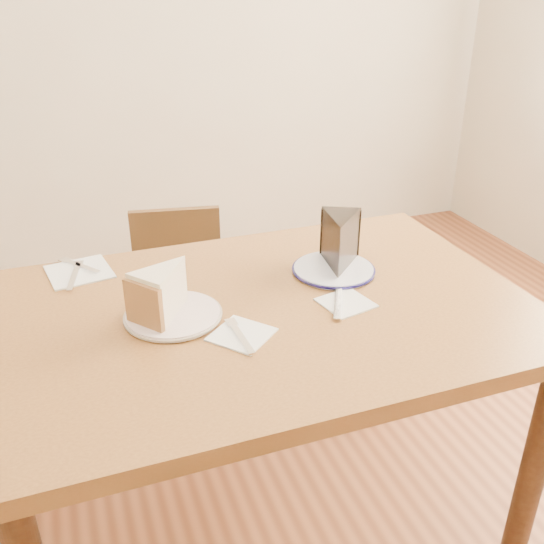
{
  "coord_description": "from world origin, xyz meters",
  "views": [
    {
      "loc": [
        -0.39,
        -1.12,
        1.43
      ],
      "look_at": [
        0.04,
        0.06,
        0.8
      ],
      "focal_mm": 40.0,
      "sensor_mm": 36.0,
      "label": 1
    }
  ],
  "objects_px": {
    "carrot_cake": "(167,292)",
    "plate_navy": "(333,270)",
    "chocolate_cake": "(340,244)",
    "chair_far": "(181,308)",
    "table": "(265,343)",
    "plate_cream": "(173,315)"
  },
  "relations": [
    {
      "from": "carrot_cake",
      "to": "chair_far",
      "type": "bearing_deg",
      "value": 129.82
    },
    {
      "from": "chair_far",
      "to": "plate_navy",
      "type": "xyz_separation_m",
      "value": [
        0.29,
        -0.56,
        0.36
      ]
    },
    {
      "from": "carrot_cake",
      "to": "chocolate_cake",
      "type": "distance_m",
      "value": 0.45
    },
    {
      "from": "chair_far",
      "to": "carrot_cake",
      "type": "xyz_separation_m",
      "value": [
        -0.14,
        -0.63,
        0.41
      ]
    },
    {
      "from": "table",
      "to": "chocolate_cake",
      "type": "xyz_separation_m",
      "value": [
        0.23,
        0.11,
        0.17
      ]
    },
    {
      "from": "table",
      "to": "plate_navy",
      "type": "relative_size",
      "value": 6.05
    },
    {
      "from": "plate_cream",
      "to": "plate_navy",
      "type": "xyz_separation_m",
      "value": [
        0.42,
        0.08,
        0.0
      ]
    },
    {
      "from": "plate_navy",
      "to": "table",
      "type": "bearing_deg",
      "value": -154.78
    },
    {
      "from": "plate_cream",
      "to": "chair_far",
      "type": "bearing_deg",
      "value": 78.12
    },
    {
      "from": "table",
      "to": "carrot_cake",
      "type": "distance_m",
      "value": 0.27
    },
    {
      "from": "plate_cream",
      "to": "plate_navy",
      "type": "relative_size",
      "value": 1.03
    },
    {
      "from": "chair_far",
      "to": "carrot_cake",
      "type": "height_order",
      "value": "carrot_cake"
    },
    {
      "from": "table",
      "to": "plate_cream",
      "type": "bearing_deg",
      "value": 174.17
    },
    {
      "from": "table",
      "to": "chocolate_cake",
      "type": "height_order",
      "value": "chocolate_cake"
    },
    {
      "from": "table",
      "to": "plate_cream",
      "type": "height_order",
      "value": "plate_cream"
    },
    {
      "from": "table",
      "to": "chair_far",
      "type": "bearing_deg",
      "value": 96.03
    },
    {
      "from": "carrot_cake",
      "to": "chocolate_cake",
      "type": "relative_size",
      "value": 0.96
    },
    {
      "from": "carrot_cake",
      "to": "plate_navy",
      "type": "bearing_deg",
      "value": 62.08
    },
    {
      "from": "table",
      "to": "plate_cream",
      "type": "relative_size",
      "value": 5.89
    },
    {
      "from": "chair_far",
      "to": "plate_navy",
      "type": "distance_m",
      "value": 0.72
    },
    {
      "from": "plate_navy",
      "to": "chair_far",
      "type": "bearing_deg",
      "value": 117.45
    },
    {
      "from": "plate_cream",
      "to": "plate_navy",
      "type": "height_order",
      "value": "same"
    }
  ]
}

